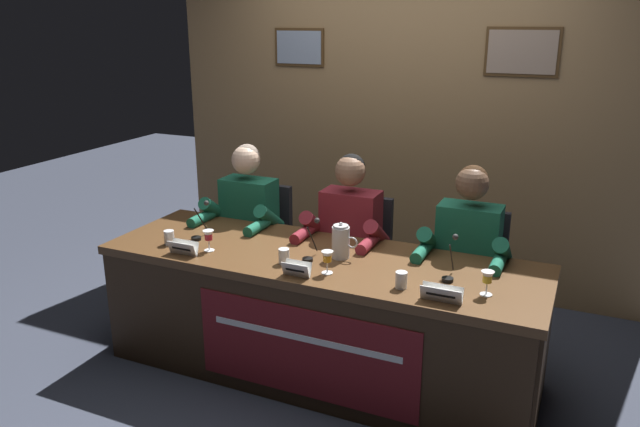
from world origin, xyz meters
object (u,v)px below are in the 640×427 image
juice_glass_left (209,237)px  chair_right (468,286)px  conference_table (313,301)px  panelist_center (346,237)px  nameplate_left (183,248)px  chair_center (356,267)px  microphone_center (311,246)px  chair_left (259,250)px  water_cup_left (169,238)px  microphone_right (450,265)px  juice_glass_center (327,258)px  panelist_left (243,222)px  water_cup_center (284,257)px  juice_glass_right (487,279)px  nameplate_right (441,294)px  water_pitcher_central (341,242)px  panelist_right (465,255)px  nameplate_center (297,269)px  water_cup_right (401,281)px  microphone_left (200,226)px

juice_glass_left → chair_right: (1.36, 0.79, -0.38)m
conference_table → panelist_center: (-0.00, 0.49, 0.22)m
nameplate_left → chair_center: 1.19m
panelist_center → microphone_center: bearing=-93.2°
conference_table → chair_left: 1.02m
chair_right → microphone_center: bearing=-139.3°
conference_table → microphone_center: (-0.03, 0.03, 0.31)m
water_cup_left → microphone_right: (1.64, 0.18, 0.04)m
juice_glass_left → juice_glass_center: size_ratio=1.00×
conference_table → panelist_left: (-0.74, 0.49, 0.22)m
chair_left → water_cup_center: bearing=-52.0°
juice_glass_right → water_cup_center: bearing=-177.7°
juice_glass_center → nameplate_right: 0.64m
panelist_center → juice_glass_right: (0.95, -0.54, 0.10)m
chair_center → chair_right: size_ratio=1.00×
chair_center → microphone_center: (-0.03, -0.66, 0.37)m
juice_glass_right → water_pitcher_central: bearing=168.9°
panelist_center → nameplate_left: bearing=-135.8°
water_cup_left → microphone_center: 0.88m
chair_right → panelist_right: panelist_right is taller
nameplate_center → water_pitcher_central: bearing=72.0°
microphone_center → water_cup_right: 0.60m
chair_left → panelist_left: bearing=-90.0°
microphone_center → panelist_right: size_ratio=0.18×
water_cup_left → nameplate_center: water_cup_left is taller
conference_table → nameplate_left: size_ratio=14.08×
panelist_left → juice_glass_center: bearing=-34.7°
nameplate_right → water_cup_right: bearing=161.6°
microphone_left → juice_glass_right: 1.75m
chair_center → panelist_center: 0.34m
chair_left → chair_center: 0.74m
nameplate_left → nameplate_center: size_ratio=1.18×
microphone_center → water_cup_left: bearing=-171.3°
nameplate_left → panelist_center: bearing=44.2°
chair_left → chair_right: bearing=0.0°
panelist_right → juice_glass_right: panelist_right is taller
chair_center → nameplate_center: bearing=-89.4°
juice_glass_left → water_cup_center: juice_glass_left is taller
conference_table → water_cup_right: bearing=-13.6°
juice_glass_left → microphone_right: (1.36, 0.17, -0.01)m
water_cup_center → chair_left: bearing=128.0°
microphone_right → chair_center: bearing=140.6°
chair_center → microphone_left: bearing=-141.7°
water_cup_right → microphone_right: (0.19, 0.21, 0.04)m
juice_glass_center → panelist_right: panelist_right is taller
juice_glass_center → water_cup_center: bearing=174.2°
microphone_right → microphone_left: bearing=-179.5°
panelist_center → nameplate_center: 0.71m
conference_table → water_cup_right: (0.55, -0.13, 0.28)m
water_cup_left → chair_right: chair_right is taller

